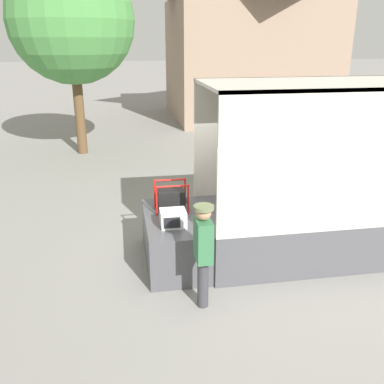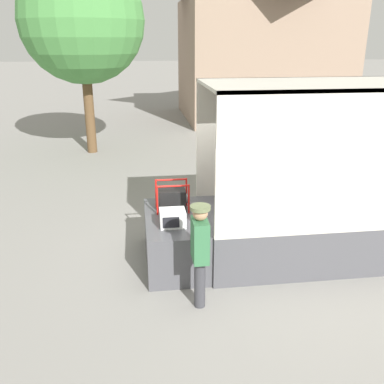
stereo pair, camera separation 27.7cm
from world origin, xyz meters
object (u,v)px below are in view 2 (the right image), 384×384
object	(u,v)px
microwave	(173,218)
worker_person	(200,246)
portable_generator	(173,200)
street_tree	(82,21)

from	to	relation	value
microwave	worker_person	distance (m)	1.18
microwave	portable_generator	bearing A→B (deg)	84.08
portable_generator	street_tree	bearing A→B (deg)	105.25
portable_generator	street_tree	size ratio (longest dim) A/B	0.09
portable_generator	worker_person	world-z (taller)	worker_person
microwave	worker_person	xyz separation A→B (m)	(0.32, -1.14, -0.01)
microwave	portable_generator	distance (m)	0.74
worker_person	street_tree	world-z (taller)	street_tree
street_tree	worker_person	bearing A→B (deg)	-76.09
portable_generator	worker_person	xyz separation A→B (m)	(0.25, -1.87, -0.08)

